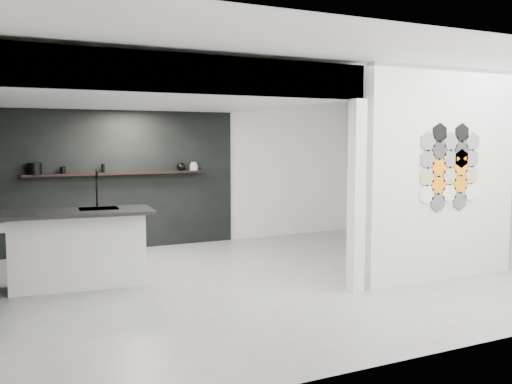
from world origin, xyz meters
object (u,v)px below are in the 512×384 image
(partition_panel, at_px, (443,175))
(glass_bowl, at_px, (194,167))
(glass_vase, at_px, (194,166))
(utensil_cup, at_px, (63,170))
(kettle, at_px, (181,167))
(bottle_dark, at_px, (103,168))
(kitchen_island, at_px, (78,247))
(stockpot, at_px, (34,169))

(partition_panel, bearing_deg, glass_bowl, 118.23)
(glass_vase, distance_m, utensil_cup, 2.21)
(kettle, relative_size, bottle_dark, 1.11)
(partition_panel, xyz_separation_m, kettle, (-2.31, 3.87, -0.01))
(partition_panel, relative_size, kettle, 17.42)
(glass_bowl, height_order, bottle_dark, bottle_dark)
(partition_panel, relative_size, glass_vase, 19.30)
(partition_panel, xyz_separation_m, kitchen_island, (-4.42, 1.77, -0.90))
(kitchen_island, height_order, stockpot, stockpot)
(glass_bowl, bearing_deg, utensil_cup, 180.00)
(stockpot, relative_size, kettle, 1.39)
(kettle, distance_m, glass_bowl, 0.23)
(kitchen_island, distance_m, kettle, 3.10)
(kettle, height_order, utensil_cup, kettle)
(partition_panel, distance_m, bottle_dark, 5.32)
(stockpot, height_order, bottle_dark, stockpot)
(kitchen_island, relative_size, glass_vase, 13.30)
(glass_bowl, bearing_deg, kitchen_island, -138.27)
(glass_vase, xyz_separation_m, utensil_cup, (-2.21, 0.00, -0.02))
(partition_panel, xyz_separation_m, glass_bowl, (-2.08, 3.87, -0.03))
(bottle_dark, relative_size, utensil_cup, 1.31)
(kitchen_island, xyz_separation_m, utensil_cup, (0.13, 2.09, 0.87))
(stockpot, relative_size, glass_vase, 1.54)
(kitchen_island, xyz_separation_m, glass_vase, (2.34, 2.09, 0.89))
(glass_vase, height_order, bottle_dark, same)
(kitchen_island, distance_m, bottle_dark, 2.40)
(kettle, distance_m, glass_vase, 0.23)
(stockpot, distance_m, glass_bowl, 2.64)
(partition_panel, bearing_deg, kitchen_island, 158.12)
(stockpot, bearing_deg, bottle_dark, 0.00)
(glass_vase, bearing_deg, glass_bowl, 0.00)
(bottle_dark, bearing_deg, glass_bowl, 0.00)
(glass_bowl, height_order, glass_vase, glass_vase)
(bottle_dark, bearing_deg, utensil_cup, 180.00)
(kettle, relative_size, glass_bowl, 1.11)
(glass_bowl, relative_size, bottle_dark, 1.01)
(kitchen_island, xyz_separation_m, bottle_dark, (0.76, 2.09, 0.89))
(kitchen_island, height_order, bottle_dark, kitchen_island)
(glass_vase, bearing_deg, bottle_dark, 180.00)
(kitchen_island, bearing_deg, kettle, 51.08)
(partition_panel, xyz_separation_m, utensil_cup, (-4.29, 3.87, -0.02))
(kitchen_island, relative_size, kettle, 12.00)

